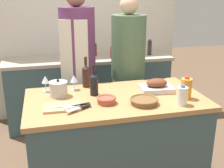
{
  "coord_description": "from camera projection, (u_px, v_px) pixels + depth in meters",
  "views": [
    {
      "loc": [
        -0.57,
        -2.17,
        1.74
      ],
      "look_at": [
        0.0,
        0.12,
        0.95
      ],
      "focal_mm": 45.0,
      "sensor_mm": 36.0,
      "label": 1
    }
  ],
  "objects": [
    {
      "name": "kitchen_island",
      "position": [
        115.0,
        142.0,
        2.54
      ],
      "size": [
        1.52,
        0.83,
        0.87
      ],
      "color": "#3D565B",
      "rests_on": "ground_plane"
    },
    {
      "name": "back_counter",
      "position": [
        89.0,
        89.0,
        3.84
      ],
      "size": [
        2.18,
        0.6,
        0.91
      ],
      "color": "#3D565B",
      "rests_on": "ground_plane"
    },
    {
      "name": "back_wall",
      "position": [
        84.0,
        26.0,
        3.9
      ],
      "size": [
        2.68,
        0.1,
        2.55
      ],
      "color": "silver",
      "rests_on": "ground_plane"
    },
    {
      "name": "roasting_pan",
      "position": [
        157.0,
        86.0,
        2.54
      ],
      "size": [
        0.31,
        0.24,
        0.12
      ],
      "color": "#BCBCC1",
      "rests_on": "kitchen_island"
    },
    {
      "name": "wicker_basket",
      "position": [
        144.0,
        101.0,
        2.26
      ],
      "size": [
        0.23,
        0.23,
        0.05
      ],
      "color": "brown",
      "rests_on": "kitchen_island"
    },
    {
      "name": "cutting_board",
      "position": [
        62.0,
        107.0,
        2.18
      ],
      "size": [
        0.29,
        0.19,
        0.02
      ],
      "color": "tan",
      "rests_on": "kitchen_island"
    },
    {
      "name": "stock_pot",
      "position": [
        58.0,
        89.0,
        2.42
      ],
      "size": [
        0.16,
        0.16,
        0.15
      ],
      "color": "#B7B7BC",
      "rests_on": "kitchen_island"
    },
    {
      "name": "mixing_bowl",
      "position": [
        106.0,
        100.0,
        2.27
      ],
      "size": [
        0.16,
        0.16,
        0.06
      ],
      "color": "#A84C38",
      "rests_on": "kitchen_island"
    },
    {
      "name": "juice_jug",
      "position": [
        186.0,
        88.0,
        2.36
      ],
      "size": [
        0.09,
        0.09,
        0.19
      ],
      "color": "orange",
      "rests_on": "kitchen_island"
    },
    {
      "name": "milk_jug",
      "position": [
        182.0,
        96.0,
        2.23
      ],
      "size": [
        0.09,
        0.09,
        0.17
      ],
      "color": "white",
      "rests_on": "kitchen_island"
    },
    {
      "name": "wine_bottle_green",
      "position": [
        94.0,
        83.0,
        2.43
      ],
      "size": [
        0.07,
        0.07,
        0.27
      ],
      "color": "black",
      "rests_on": "kitchen_island"
    },
    {
      "name": "wine_bottle_dark",
      "position": [
        86.0,
        75.0,
        2.63
      ],
      "size": [
        0.07,
        0.07,
        0.29
      ],
      "color": "#381E19",
      "rests_on": "kitchen_island"
    },
    {
      "name": "wine_glass_left",
      "position": [
        74.0,
        79.0,
        2.56
      ],
      "size": [
        0.07,
        0.07,
        0.14
      ],
      "color": "silver",
      "rests_on": "kitchen_island"
    },
    {
      "name": "wine_glass_right",
      "position": [
        45.0,
        80.0,
        2.51
      ],
      "size": [
        0.07,
        0.07,
        0.15
      ],
      "color": "silver",
      "rests_on": "kitchen_island"
    },
    {
      "name": "knife_chef",
      "position": [
        74.0,
        106.0,
        2.18
      ],
      "size": [
        0.28,
        0.04,
        0.01
      ],
      "color": "#B7B7BC",
      "rests_on": "cutting_board"
    },
    {
      "name": "knife_paring",
      "position": [
        78.0,
        108.0,
        2.13
      ],
      "size": [
        0.18,
        0.12,
        0.01
      ],
      "color": "#B7B7BC",
      "rests_on": "cutting_board"
    },
    {
      "name": "knife_bread",
      "position": [
        78.0,
        106.0,
        2.18
      ],
      "size": [
        0.22,
        0.09,
        0.01
      ],
      "color": "#B7B7BC",
      "rests_on": "cutting_board"
    },
    {
      "name": "condiment_bottle_tall",
      "position": [
        95.0,
        50.0,
        3.76
      ],
      "size": [
        0.06,
        0.06,
        0.18
      ],
      "color": "maroon",
      "rests_on": "back_counter"
    },
    {
      "name": "condiment_bottle_short",
      "position": [
        150.0,
        48.0,
        3.8
      ],
      "size": [
        0.06,
        0.06,
        0.21
      ],
      "color": "#332D28",
      "rests_on": "back_counter"
    },
    {
      "name": "condiment_bottle_extra",
      "position": [
        112.0,
        52.0,
        3.66
      ],
      "size": [
        0.05,
        0.05,
        0.16
      ],
      "color": "maroon",
      "rests_on": "back_counter"
    },
    {
      "name": "person_cook_aproned",
      "position": [
        78.0,
        64.0,
        3.03
      ],
      "size": [
        0.38,
        0.41,
        1.79
      ],
      "rotation": [
        0.0,
        0.0,
        -0.35
      ],
      "color": "beige",
      "rests_on": "ground_plane"
    },
    {
      "name": "person_cook_guest",
      "position": [
        128.0,
        67.0,
        3.12
      ],
      "size": [
        0.37,
        0.37,
        1.7
      ],
      "rotation": [
        0.0,
        0.0,
        -0.02
      ],
      "color": "beige",
      "rests_on": "ground_plane"
    }
  ]
}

